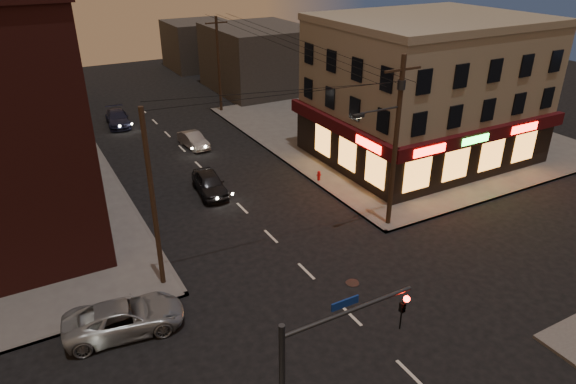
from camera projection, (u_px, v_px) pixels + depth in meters
ground at (351, 316)px, 23.45m from camera, size 120.00×120.00×0.00m
sidewalk_ne at (392, 130)px, 46.18m from camera, size 24.00×28.00×0.15m
pizza_building at (425, 90)px, 38.58m from camera, size 15.85×12.85×10.50m
bg_building_ne_a at (259, 58)px, 57.84m from camera, size 10.00×12.00×7.00m
bg_building_ne_b at (199, 45)px, 68.18m from camera, size 8.00×8.00×6.00m
utility_pole_main at (395, 135)px, 28.38m from camera, size 4.20×0.44×10.00m
utility_pole_far at (219, 65)px, 49.49m from camera, size 0.26×0.26×9.00m
utility_pole_west at (153, 201)px, 23.54m from camera, size 0.24×0.24×9.00m
traffic_signal at (314, 375)px, 14.80m from camera, size 4.49×0.32×6.47m
suv_cross at (125, 317)px, 22.26m from camera, size 5.37×3.02×1.42m
sedan_near at (210, 183)px, 34.50m from camera, size 2.21×4.51×1.48m
sedan_mid at (193, 140)px, 42.34m from camera, size 1.72×3.87×1.24m
sedan_far at (118, 118)px, 47.38m from camera, size 2.35×4.86×1.36m
fire_hydrant at (319, 175)px, 36.20m from camera, size 0.32×0.32×0.72m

